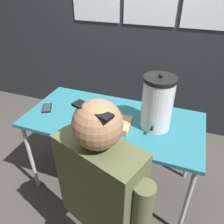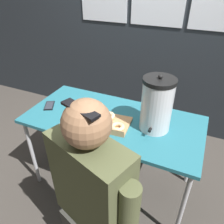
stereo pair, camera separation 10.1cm
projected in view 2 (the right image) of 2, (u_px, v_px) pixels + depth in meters
ground_plane at (113, 180)px, 2.15m from camera, size 12.00×12.00×0.00m
back_wall at (157, 17)px, 2.33m from camera, size 6.00×0.11×2.63m
folding_table at (113, 124)px, 1.77m from camera, size 1.40×0.68×0.74m
donut_box at (104, 121)px, 1.67m from camera, size 0.38×0.28×0.05m
coffee_urn at (157, 105)px, 1.53m from camera, size 0.23×0.26×0.43m
cell_phone at (49, 106)px, 1.90m from camera, size 0.13×0.16×0.01m
person_seated at (93, 204)px, 1.25m from camera, size 0.58×0.35×1.30m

